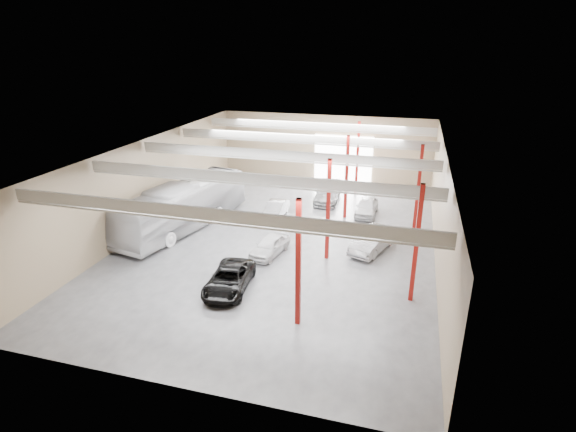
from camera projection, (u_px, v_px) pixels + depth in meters
The scene contains 8 objects.
depot_shell at pixel (285, 175), 32.33m from camera, with size 22.12×32.12×7.06m.
coach_bus at pixel (184, 206), 35.45m from camera, with size 3.09×13.19×3.67m, color silver.
black_sedan at pixel (229, 279), 26.81m from camera, with size 2.27×4.93×1.37m, color black.
car_row_a at pixel (270, 246), 31.26m from camera, with size 1.59×3.95×1.35m, color silver.
car_row_b at pixel (276, 209), 38.00m from camera, with size 1.43×4.11×1.35m, color #BCBCC1.
car_row_c at pixel (327, 193), 41.78m from camera, with size 2.11×5.19×1.51m, color gray.
car_right_near at pixel (373, 240), 31.85m from camera, with size 1.67×4.80×1.58m, color #A2A2A6.
car_right_far at pixel (367, 206), 38.52m from camera, with size 1.72×4.27×1.45m, color silver.
Camera 1 is at (8.71, -29.53, 13.93)m, focal length 28.00 mm.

